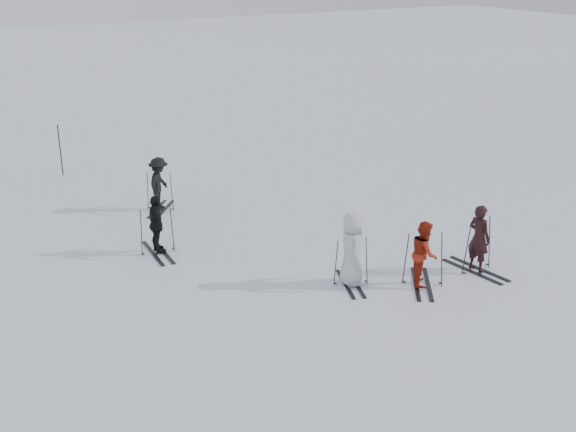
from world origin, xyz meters
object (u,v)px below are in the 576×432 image
(skier_uphill_left, at_px, (157,225))
(skier_uphill_far, at_px, (159,184))
(skier_red, at_px, (424,254))
(piste_marker, at_px, (60,150))
(skier_grey, at_px, (352,250))
(skier_near_dark, at_px, (479,239))

(skier_uphill_left, bearing_deg, skier_uphill_far, -18.15)
(skier_uphill_far, bearing_deg, skier_uphill_left, -162.81)
(skier_red, relative_size, piste_marker, 0.87)
(skier_uphill_left, bearing_deg, skier_grey, -137.19)
(skier_near_dark, bearing_deg, skier_red, 81.51)
(piste_marker, bearing_deg, skier_uphill_far, -70.81)
(skier_red, bearing_deg, skier_uphill_far, 58.31)
(skier_near_dark, relative_size, skier_uphill_far, 1.05)
(skier_grey, bearing_deg, skier_uphill_far, 36.01)
(skier_red, bearing_deg, skier_near_dark, -57.43)
(skier_near_dark, xyz_separation_m, piste_marker, (-6.78, 12.63, 0.05))
(skier_near_dark, height_order, skier_grey, skier_grey)
(skier_red, relative_size, skier_grey, 0.88)
(skier_near_dark, distance_m, skier_red, 1.61)
(skier_red, xyz_separation_m, skier_grey, (-1.41, 0.82, 0.10))
(skier_red, distance_m, skier_grey, 1.64)
(skier_near_dark, relative_size, skier_uphill_left, 1.09)
(skier_grey, height_order, skier_uphill_left, skier_grey)
(skier_uphill_far, xyz_separation_m, piste_marker, (-1.70, 4.88, 0.09))
(skier_red, height_order, skier_grey, skier_grey)
(skier_near_dark, xyz_separation_m, skier_uphill_far, (-5.08, 7.75, -0.04))
(skier_uphill_far, bearing_deg, skier_grey, -124.95)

